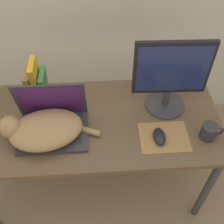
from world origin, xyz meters
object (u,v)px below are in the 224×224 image
cat (43,129)px  computer_mouse (159,136)px  book_row (37,84)px  mug (209,132)px  external_monitor (171,76)px  laptop (53,123)px

cat → computer_mouse: cat is taller
cat → book_row: book_row is taller
cat → mug: (0.84, -0.05, -0.02)m
external_monitor → mug: bearing=-52.7°
cat → external_monitor: 0.70m
computer_mouse → book_row: bearing=151.9°
cat → external_monitor: external_monitor is taller
external_monitor → cat: bearing=-164.7°
mug → external_monitor: bearing=127.3°
computer_mouse → book_row: 0.73m
cat → laptop: bearing=49.4°
external_monitor → computer_mouse: (-0.07, -0.23, -0.20)m
cat → mug: cat is taller
cat → book_row: bearing=100.4°
laptop → computer_mouse: (0.54, -0.10, -0.03)m
computer_mouse → book_row: (-0.64, 0.34, 0.09)m
laptop → external_monitor: 0.65m
external_monitor → mug: external_monitor is taller
laptop → computer_mouse: bearing=-10.6°
external_monitor → laptop: bearing=-168.2°
book_row → computer_mouse: bearing=-28.1°
laptop → cat: size_ratio=0.71×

